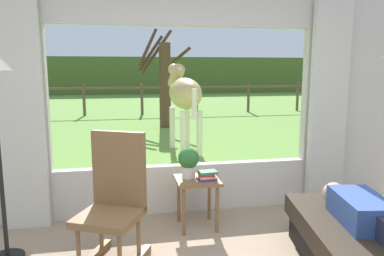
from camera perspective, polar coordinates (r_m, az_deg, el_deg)
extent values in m
cube|color=beige|center=(4.87, 23.05, 4.18)|extent=(1.15, 0.12, 2.55)
cube|color=beige|center=(4.32, -1.16, -9.23)|extent=(2.90, 0.12, 0.55)
cube|color=beige|center=(4.15, -1.26, 18.71)|extent=(2.90, 0.12, 0.45)
cube|color=beige|center=(4.05, -25.16, 2.09)|extent=(0.44, 0.10, 2.40)
cube|color=beige|center=(4.58, 20.47, 3.12)|extent=(0.44, 0.10, 2.40)
cube|color=olive|center=(15.04, -8.14, 2.91)|extent=(36.00, 21.68, 0.02)
cube|color=#4D642A|center=(24.79, -9.31, 8.09)|extent=(36.00, 2.00, 2.40)
cube|color=#2D2319|center=(3.25, 26.20, -15.60)|extent=(1.19, 1.84, 0.18)
cube|color=#334C8C|center=(3.28, 24.89, -11.47)|extent=(0.44, 0.65, 0.22)
sphere|color=tan|center=(3.58, 21.29, -9.52)|extent=(0.20, 0.20, 0.20)
cube|color=brown|center=(3.15, -12.87, -13.40)|extent=(0.64, 0.64, 0.06)
cube|color=brown|center=(3.22, -11.32, -6.48)|extent=(0.46, 0.26, 0.68)
cylinder|color=brown|center=(3.18, -17.32, -17.43)|extent=(0.04, 0.04, 0.38)
cylinder|color=brown|center=(3.02, -11.23, -18.71)|extent=(0.04, 0.04, 0.38)
cylinder|color=brown|center=(3.46, -14.02, -15.04)|extent=(0.04, 0.04, 0.38)
cylinder|color=brown|center=(3.31, -8.36, -16.01)|extent=(0.04, 0.04, 0.38)
cube|color=brown|center=(3.81, 0.83, -8.15)|extent=(0.44, 0.44, 0.03)
cylinder|color=brown|center=(3.71, -1.28, -12.91)|extent=(0.04, 0.04, 0.49)
cylinder|color=brown|center=(3.77, 3.94, -12.52)|extent=(0.04, 0.04, 0.49)
cylinder|color=brown|center=(4.02, -2.10, -11.11)|extent=(0.04, 0.04, 0.49)
cylinder|color=brown|center=(4.08, 2.71, -10.79)|extent=(0.04, 0.04, 0.49)
cylinder|color=silver|center=(3.83, -0.54, -6.88)|extent=(0.14, 0.14, 0.12)
sphere|color=#2D6B2D|center=(3.79, -0.54, -4.70)|extent=(0.22, 0.22, 0.22)
cube|color=#59336B|center=(3.76, 2.31, -7.92)|extent=(0.20, 0.15, 0.03)
cube|color=beige|center=(3.75, 2.37, -7.60)|extent=(0.16, 0.13, 0.02)
cube|color=#B22D28|center=(3.75, 2.23, -7.24)|extent=(0.18, 0.16, 0.02)
cube|color=#337247|center=(3.74, 2.47, -6.91)|extent=(0.19, 0.14, 0.03)
cylinder|color=black|center=(3.47, -27.78, -5.65)|extent=(0.04, 0.04, 1.63)
ellipsoid|color=tan|center=(7.10, -1.08, 5.42)|extent=(0.69, 1.29, 0.60)
cylinder|color=tan|center=(7.74, -2.49, 8.04)|extent=(0.32, 0.62, 0.53)
ellipsoid|color=tan|center=(7.97, -2.93, 9.14)|extent=(0.25, 0.50, 0.24)
cube|color=beige|center=(7.66, -2.34, 8.24)|extent=(0.13, 0.43, 0.32)
cylinder|color=beige|center=(6.54, 0.37, 3.77)|extent=(0.11, 0.11, 0.55)
cylinder|color=beige|center=(7.54, -3.11, 0.09)|extent=(0.11, 0.11, 0.85)
cylinder|color=beige|center=(7.62, -0.78, 0.20)|extent=(0.11, 0.11, 0.85)
cylinder|color=beige|center=(6.74, -1.39, -1.00)|extent=(0.11, 0.11, 0.85)
cylinder|color=beige|center=(6.83, 1.19, -0.86)|extent=(0.11, 0.11, 0.85)
cylinder|color=#4C3823|center=(10.21, -4.23, 6.63)|extent=(0.32, 0.32, 2.33)
cylinder|color=#47331E|center=(10.57, -2.82, 10.35)|extent=(0.88, 0.82, 0.80)
cylinder|color=#47331E|center=(10.51, -6.43, 11.57)|extent=(0.80, 0.82, 1.02)
cylinder|color=#47331E|center=(10.69, -5.54, 11.78)|extent=(0.97, 0.40, 1.27)
cylinder|color=#47331E|center=(10.44, -6.87, 12.46)|extent=(0.63, 0.96, 1.09)
cylinder|color=brown|center=(13.61, -24.92, 3.86)|extent=(0.10, 0.10, 1.10)
cylinder|color=brown|center=(13.27, -16.50, 4.22)|extent=(0.10, 0.10, 1.10)
cylinder|color=brown|center=(13.22, -7.82, 4.49)|extent=(0.10, 0.10, 1.10)
cylinder|color=brown|center=(13.47, 0.73, 4.67)|extent=(0.10, 0.10, 1.10)
cylinder|color=brown|center=(14.01, 8.80, 4.73)|extent=(0.10, 0.10, 1.10)
cylinder|color=brown|center=(14.80, 16.15, 4.71)|extent=(0.10, 0.10, 1.10)
cylinder|color=brown|center=(15.80, 22.65, 4.63)|extent=(0.10, 0.10, 1.10)
cube|color=brown|center=(13.19, -7.86, 6.23)|extent=(16.00, 0.06, 0.08)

